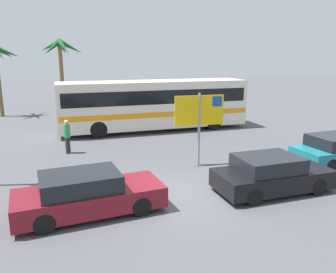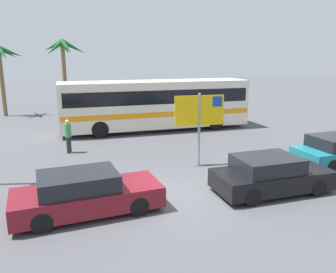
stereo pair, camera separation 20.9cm
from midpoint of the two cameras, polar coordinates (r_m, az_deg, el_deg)
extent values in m
plane|color=#4C4C51|center=(12.08, 1.94, -9.74)|extent=(120.00, 120.00, 0.00)
cube|color=silver|center=(21.97, -2.65, 5.54)|extent=(11.99, 2.60, 2.90)
cube|color=black|center=(21.90, -2.67, 6.97)|extent=(11.51, 2.63, 0.84)
cube|color=orange|center=(22.04, -2.64, 4.23)|extent=(11.87, 2.63, 0.32)
cylinder|color=black|center=(24.47, 5.07, 3.42)|extent=(1.00, 0.28, 1.00)
cylinder|color=black|center=(22.36, 7.42, 2.40)|extent=(1.00, 0.28, 1.00)
cylinder|color=black|center=(22.65, -12.53, 2.33)|extent=(1.00, 0.28, 1.00)
cylinder|color=black|center=(20.36, -11.86, 1.12)|extent=(1.00, 0.28, 1.00)
cylinder|color=gray|center=(14.83, 4.81, 1.14)|extent=(0.11, 0.11, 3.20)
cube|color=yellow|center=(14.67, 4.87, 4.38)|extent=(2.20, 0.18, 1.30)
cube|color=#1447A8|center=(14.91, 7.81, 5.89)|extent=(0.44, 0.09, 0.44)
cube|color=black|center=(16.68, 25.97, -0.70)|extent=(2.20, 1.78, 0.52)
cylinder|color=black|center=(16.73, 21.24, -2.91)|extent=(0.61, 0.19, 0.60)
cylinder|color=black|center=(15.61, 25.34, -4.46)|extent=(0.61, 0.19, 0.60)
cube|color=maroon|center=(10.89, -13.50, -10.03)|extent=(4.61, 2.15, 0.64)
cube|color=black|center=(10.64, -15.11, -7.32)|extent=(2.46, 1.82, 0.52)
cylinder|color=black|center=(11.96, -7.50, -8.53)|extent=(0.61, 0.21, 0.60)
cylinder|color=black|center=(10.52, -5.06, -11.65)|extent=(0.61, 0.21, 0.60)
cylinder|color=black|center=(11.62, -21.00, -10.05)|extent=(0.61, 0.21, 0.60)
cylinder|color=black|center=(10.13, -20.60, -13.58)|extent=(0.61, 0.21, 0.60)
cube|color=black|center=(12.74, 16.70, -6.71)|extent=(4.18, 1.89, 0.64)
cube|color=black|center=(12.42, 15.94, -4.36)|extent=(2.18, 1.71, 0.52)
cylinder|color=black|center=(14.18, 18.96, -5.61)|extent=(0.60, 0.17, 0.60)
cylinder|color=black|center=(12.98, 23.50, -7.78)|extent=(0.60, 0.17, 0.60)
cylinder|color=black|center=(12.81, 9.72, -7.09)|extent=(0.60, 0.17, 0.60)
cylinder|color=black|center=(11.48, 13.77, -9.80)|extent=(0.60, 0.17, 0.60)
cylinder|color=#2D2D33|center=(17.67, -16.61, -1.34)|extent=(0.13, 0.13, 0.82)
cylinder|color=#2D2D33|center=(17.53, -16.95, -1.48)|extent=(0.13, 0.13, 0.82)
cylinder|color=#338E4C|center=(17.43, -16.94, 0.91)|extent=(0.32, 0.32, 0.65)
sphere|color=tan|center=(17.35, -17.04, 2.31)|extent=(0.22, 0.22, 0.22)
cylinder|color=brown|center=(28.53, -17.57, 8.93)|extent=(0.32, 0.32, 5.59)
cone|color=#195623|center=(28.64, -16.21, 14.17)|extent=(1.96, 0.78, 1.26)
cone|color=#195623|center=(29.29, -17.48, 14.03)|extent=(0.95, 1.95, 1.28)
cone|color=#195623|center=(29.05, -19.36, 14.13)|extent=(1.78, 1.59, 1.08)
cone|color=#195623|center=(27.87, -19.12, 13.88)|extent=(1.61, 1.65, 1.37)
cone|color=#195623|center=(27.67, -17.29, 14.13)|extent=(1.08, 1.94, 1.26)
cone|color=#195623|center=(29.78, -25.57, 12.64)|extent=(1.85, 0.49, 1.08)
cone|color=#195623|center=(30.43, -26.02, 12.54)|extent=(1.50, 1.70, 1.13)
camera|label=1|loc=(0.10, -90.40, -0.10)|focal=36.32mm
camera|label=2|loc=(0.10, 89.60, 0.10)|focal=36.32mm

